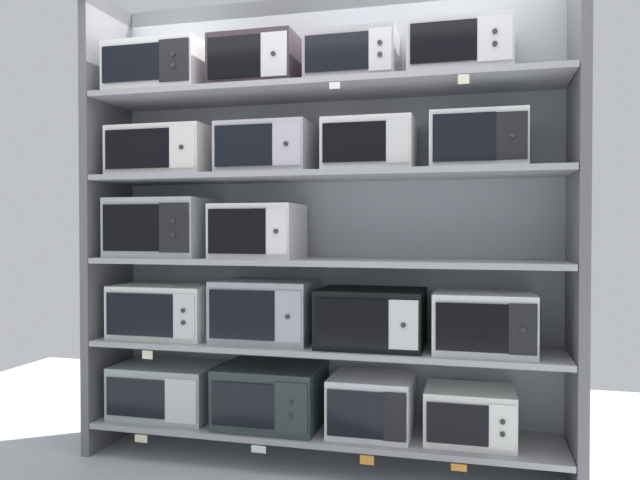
{
  "coord_description": "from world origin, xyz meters",
  "views": [
    {
      "loc": [
        0.82,
        -3.2,
        1.26
      ],
      "look_at": [
        0.0,
        0.0,
        1.2
      ],
      "focal_mm": 34.81,
      "sensor_mm": 36.0,
      "label": 1
    }
  ],
  "objects_px": {
    "microwave_9": "(258,231)",
    "microwave_16": "(353,60)",
    "microwave_6": "(372,318)",
    "microwave_8": "(163,228)",
    "microwave_4": "(165,311)",
    "microwave_15": "(257,65)",
    "microwave_0": "(166,390)",
    "microwave_17": "(461,53)",
    "microwave_7": "(484,322)",
    "microwave_2": "(372,405)",
    "microwave_1": "(271,395)",
    "microwave_14": "(163,72)",
    "microwave_3": "(470,415)",
    "microwave_11": "(267,149)",
    "microwave_5": "(265,311)",
    "microwave_10": "(165,152)",
    "microwave_12": "(370,146)",
    "microwave_13": "(478,141)"
  },
  "relations": [
    {
      "from": "microwave_9",
      "to": "microwave_16",
      "type": "height_order",
      "value": "microwave_16"
    },
    {
      "from": "microwave_6",
      "to": "microwave_8",
      "type": "height_order",
      "value": "microwave_8"
    },
    {
      "from": "microwave_4",
      "to": "microwave_15",
      "type": "height_order",
      "value": "microwave_15"
    },
    {
      "from": "microwave_0",
      "to": "microwave_8",
      "type": "height_order",
      "value": "microwave_8"
    },
    {
      "from": "microwave_17",
      "to": "microwave_6",
      "type": "bearing_deg",
      "value": -179.97
    },
    {
      "from": "microwave_7",
      "to": "microwave_9",
      "type": "bearing_deg",
      "value": -179.99
    },
    {
      "from": "microwave_2",
      "to": "microwave_8",
      "type": "bearing_deg",
      "value": 180.0
    },
    {
      "from": "microwave_2",
      "to": "microwave_4",
      "type": "distance_m",
      "value": 1.28
    },
    {
      "from": "microwave_0",
      "to": "microwave_1",
      "type": "relative_size",
      "value": 1.04
    },
    {
      "from": "microwave_7",
      "to": "microwave_14",
      "type": "distance_m",
      "value": 2.23
    },
    {
      "from": "microwave_1",
      "to": "microwave_3",
      "type": "relative_size",
      "value": 1.24
    },
    {
      "from": "microwave_11",
      "to": "microwave_14",
      "type": "xyz_separation_m",
      "value": [
        -0.63,
        0.0,
        0.46
      ]
    },
    {
      "from": "microwave_5",
      "to": "microwave_9",
      "type": "xyz_separation_m",
      "value": [
        -0.04,
        -0.0,
        0.44
      ]
    },
    {
      "from": "microwave_6",
      "to": "microwave_10",
      "type": "bearing_deg",
      "value": 180.0
    },
    {
      "from": "microwave_10",
      "to": "microwave_14",
      "type": "relative_size",
      "value": 1.04
    },
    {
      "from": "microwave_8",
      "to": "microwave_4",
      "type": "bearing_deg",
      "value": -0.9
    },
    {
      "from": "microwave_2",
      "to": "microwave_8",
      "type": "relative_size",
      "value": 0.78
    },
    {
      "from": "microwave_7",
      "to": "microwave_4",
      "type": "bearing_deg",
      "value": -180.0
    },
    {
      "from": "microwave_9",
      "to": "microwave_10",
      "type": "relative_size",
      "value": 0.81
    },
    {
      "from": "microwave_5",
      "to": "microwave_12",
      "type": "relative_size",
      "value": 1.16
    },
    {
      "from": "microwave_17",
      "to": "microwave_2",
      "type": "bearing_deg",
      "value": -179.98
    },
    {
      "from": "microwave_3",
      "to": "microwave_12",
      "type": "height_order",
      "value": "microwave_12"
    },
    {
      "from": "microwave_2",
      "to": "microwave_12",
      "type": "xyz_separation_m",
      "value": [
        -0.01,
        0.0,
        1.35
      ]
    },
    {
      "from": "microwave_4",
      "to": "microwave_10",
      "type": "relative_size",
      "value": 0.99
    },
    {
      "from": "microwave_13",
      "to": "microwave_17",
      "type": "distance_m",
      "value": 0.46
    },
    {
      "from": "microwave_13",
      "to": "microwave_15",
      "type": "bearing_deg",
      "value": 179.99
    },
    {
      "from": "microwave_2",
      "to": "microwave_16",
      "type": "relative_size",
      "value": 0.9
    },
    {
      "from": "microwave_6",
      "to": "microwave_12",
      "type": "xyz_separation_m",
      "value": [
        -0.01,
        0.0,
        0.9
      ]
    },
    {
      "from": "microwave_1",
      "to": "microwave_5",
      "type": "distance_m",
      "value": 0.46
    },
    {
      "from": "microwave_1",
      "to": "microwave_8",
      "type": "relative_size",
      "value": 1.02
    },
    {
      "from": "microwave_2",
      "to": "microwave_10",
      "type": "relative_size",
      "value": 0.75
    },
    {
      "from": "microwave_13",
      "to": "microwave_17",
      "type": "bearing_deg",
      "value": 179.81
    },
    {
      "from": "microwave_1",
      "to": "microwave_13",
      "type": "relative_size",
      "value": 1.19
    },
    {
      "from": "microwave_6",
      "to": "microwave_12",
      "type": "bearing_deg",
      "value": 178.58
    },
    {
      "from": "microwave_9",
      "to": "microwave_17",
      "type": "bearing_deg",
      "value": 0.01
    },
    {
      "from": "microwave_4",
      "to": "microwave_10",
      "type": "bearing_deg",
      "value": 2.39
    },
    {
      "from": "microwave_0",
      "to": "microwave_17",
      "type": "height_order",
      "value": "microwave_17"
    },
    {
      "from": "microwave_8",
      "to": "microwave_14",
      "type": "xyz_separation_m",
      "value": [
        0.0,
        0.0,
        0.89
      ]
    },
    {
      "from": "microwave_17",
      "to": "microwave_8",
      "type": "bearing_deg",
      "value": -180.0
    },
    {
      "from": "microwave_7",
      "to": "microwave_12",
      "type": "relative_size",
      "value": 1.07
    },
    {
      "from": "microwave_4",
      "to": "microwave_10",
      "type": "height_order",
      "value": "microwave_10"
    },
    {
      "from": "microwave_12",
      "to": "microwave_9",
      "type": "bearing_deg",
      "value": -179.97
    },
    {
      "from": "microwave_4",
      "to": "microwave_14",
      "type": "xyz_separation_m",
      "value": [
        -0.01,
        0.0,
        1.36
      ]
    },
    {
      "from": "microwave_5",
      "to": "microwave_1",
      "type": "bearing_deg",
      "value": 0.45
    },
    {
      "from": "microwave_11",
      "to": "microwave_13",
      "type": "relative_size",
      "value": 1.07
    },
    {
      "from": "microwave_7",
      "to": "microwave_3",
      "type": "bearing_deg",
      "value": 179.88
    },
    {
      "from": "microwave_10",
      "to": "microwave_13",
      "type": "xyz_separation_m",
      "value": [
        1.73,
        -0.0,
        0.0
      ]
    },
    {
      "from": "microwave_4",
      "to": "microwave_6",
      "type": "relative_size",
      "value": 1.03
    },
    {
      "from": "microwave_0",
      "to": "microwave_14",
      "type": "relative_size",
      "value": 1.05
    },
    {
      "from": "microwave_4",
      "to": "microwave_14",
      "type": "distance_m",
      "value": 1.36
    }
  ]
}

